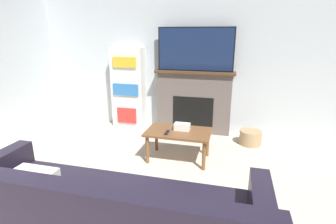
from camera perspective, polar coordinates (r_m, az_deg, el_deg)
wall_back at (r=4.83m, az=2.92°, el=11.91°), size 6.41×0.06×2.70m
fireplace at (r=4.78m, az=5.68°, el=2.25°), size 1.41×0.28×1.12m
tv at (r=4.61m, az=5.98°, el=13.40°), size 1.31×0.03×0.74m
couch at (r=2.39m, az=-13.39°, el=-22.12°), size 2.56×0.96×0.84m
coffee_table at (r=3.73m, az=2.28°, el=-5.04°), size 0.91×0.55×0.44m
tissue_box at (r=3.73m, az=3.08°, el=-3.20°), size 0.22×0.12×0.10m
remote_control at (r=3.62m, az=-0.22°, el=-4.46°), size 0.04×0.15×0.02m
bookshelf at (r=5.06m, az=-8.60°, el=5.13°), size 0.61×0.29×1.51m
storage_basket at (r=4.53m, az=17.50°, el=-5.30°), size 0.35×0.35×0.24m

